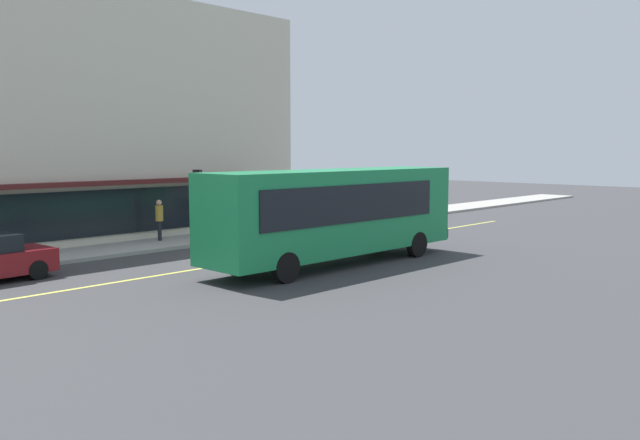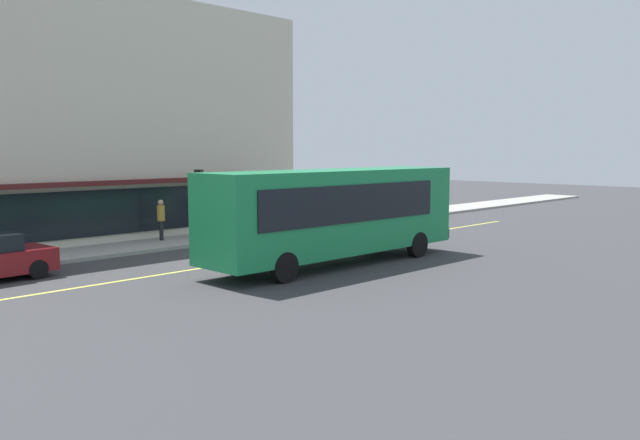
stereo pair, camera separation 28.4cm
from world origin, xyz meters
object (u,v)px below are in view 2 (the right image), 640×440
(pedestrian_at_corner, at_px, (161,216))
(car_silver, at_px, (304,223))
(pedestrian_near_storefront, at_px, (289,207))
(bus, at_px, (336,211))
(traffic_light, at_px, (200,188))
(pedestrian_mid_block, at_px, (305,205))

(pedestrian_at_corner, bearing_deg, car_silver, -29.16)
(pedestrian_near_storefront, bearing_deg, pedestrian_at_corner, -177.38)
(bus, bearing_deg, pedestrian_near_storefront, 55.36)
(traffic_light, height_order, pedestrian_at_corner, traffic_light)
(car_silver, relative_size, pedestrian_mid_block, 2.54)
(traffic_light, relative_size, car_silver, 0.74)
(traffic_light, relative_size, pedestrian_near_storefront, 2.03)
(pedestrian_mid_block, bearing_deg, pedestrian_at_corner, -179.45)
(traffic_light, distance_m, pedestrian_mid_block, 8.39)
(traffic_light, distance_m, pedestrian_near_storefront, 7.55)
(traffic_light, height_order, car_silver, traffic_light)
(traffic_light, bearing_deg, bus, -86.20)
(traffic_light, bearing_deg, pedestrian_near_storefront, 14.56)
(car_silver, height_order, pedestrian_mid_block, pedestrian_mid_block)
(pedestrian_at_corner, relative_size, pedestrian_mid_block, 1.08)
(bus, height_order, car_silver, bus)
(car_silver, xyz_separation_m, pedestrian_near_storefront, (2.44, 3.62, 0.34))
(pedestrian_mid_block, bearing_deg, car_silver, -135.46)
(car_silver, bearing_deg, pedestrian_near_storefront, 56.04)
(traffic_light, bearing_deg, car_silver, -20.36)
(bus, xyz_separation_m, pedestrian_at_corner, (-1.59, 9.26, -0.72))
(bus, relative_size, traffic_light, 3.49)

